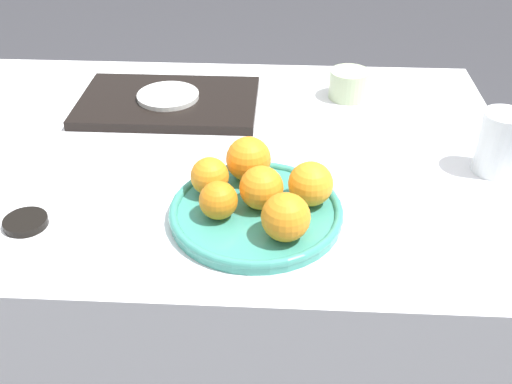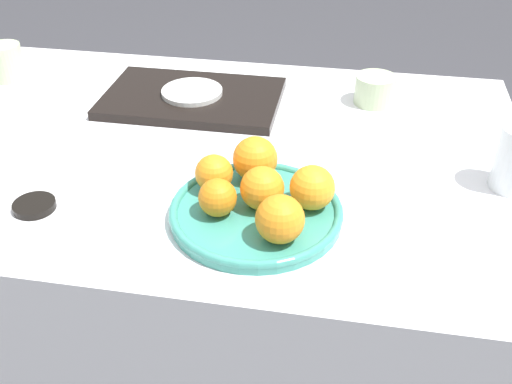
# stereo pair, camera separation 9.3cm
# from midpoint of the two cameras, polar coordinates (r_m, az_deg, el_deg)

# --- Properties ---
(ground_plane) EXTENTS (12.00, 12.00, 0.00)m
(ground_plane) POSITION_cam_midpoint_polar(r_m,az_deg,el_deg) (1.63, -1.90, -17.68)
(ground_plane) COLOR #38383D
(table) EXTENTS (1.22, 0.82, 0.71)m
(table) POSITION_cam_midpoint_polar(r_m,az_deg,el_deg) (1.36, -2.18, -8.53)
(table) COLOR white
(table) RESTS_ON ground_plane
(fruit_platter) EXTENTS (0.28, 0.28, 0.02)m
(fruit_platter) POSITION_cam_midpoint_polar(r_m,az_deg,el_deg) (0.95, 2.80, -1.99)
(fruit_platter) COLOR teal
(fruit_platter) RESTS_ON table
(orange_0) EXTENTS (0.07, 0.07, 0.07)m
(orange_0) POSITION_cam_midpoint_polar(r_m,az_deg,el_deg) (0.93, 3.43, 0.27)
(orange_0) COLOR orange
(orange_0) RESTS_ON fruit_platter
(orange_1) EXTENTS (0.08, 0.08, 0.08)m
(orange_1) POSITION_cam_midpoint_polar(r_m,az_deg,el_deg) (1.00, 2.57, 3.09)
(orange_1) COLOR orange
(orange_1) RESTS_ON fruit_platter
(orange_2) EXTENTS (0.07, 0.07, 0.07)m
(orange_2) POSITION_cam_midpoint_polar(r_m,az_deg,el_deg) (0.87, 5.35, -2.70)
(orange_2) COLOR orange
(orange_2) RESTS_ON fruit_platter
(orange_3) EXTENTS (0.06, 0.06, 0.06)m
(orange_3) POSITION_cam_midpoint_polar(r_m,az_deg,el_deg) (0.92, -0.81, -0.64)
(orange_3) COLOR orange
(orange_3) RESTS_ON fruit_platter
(orange_4) EXTENTS (0.07, 0.07, 0.07)m
(orange_4) POSITION_cam_midpoint_polar(r_m,az_deg,el_deg) (0.94, 8.20, 0.32)
(orange_4) COLOR orange
(orange_4) RESTS_ON fruit_platter
(orange_5) EXTENTS (0.06, 0.06, 0.06)m
(orange_5) POSITION_cam_midpoint_polar(r_m,az_deg,el_deg) (0.97, -1.32, 1.70)
(orange_5) COLOR orange
(orange_5) RESTS_ON fruit_platter
(serving_tray) EXTENTS (0.38, 0.24, 0.02)m
(serving_tray) POSITION_cam_midpoint_polar(r_m,az_deg,el_deg) (1.31, -4.05, 8.85)
(serving_tray) COLOR black
(serving_tray) RESTS_ON table
(side_plate) EXTENTS (0.13, 0.13, 0.01)m
(side_plate) POSITION_cam_midpoint_polar(r_m,az_deg,el_deg) (1.30, -4.07, 9.44)
(side_plate) COLOR silver
(side_plate) RESTS_ON serving_tray
(cup_0) EXTENTS (0.08, 0.08, 0.08)m
(cup_0) POSITION_cam_midpoint_polar(r_m,az_deg,el_deg) (1.50, -21.07, 11.42)
(cup_0) COLOR #B7CC9E
(cup_0) RESTS_ON table
(cup_1) EXTENTS (0.09, 0.09, 0.06)m
(cup_1) POSITION_cam_midpoint_polar(r_m,az_deg,el_deg) (1.33, 13.26, 9.41)
(cup_1) COLOR #B7CC9E
(cup_1) RESTS_ON table
(soy_dish) EXTENTS (0.07, 0.07, 0.01)m
(soy_dish) POSITION_cam_midpoint_polar(r_m,az_deg,el_deg) (1.02, -17.97, -1.34)
(soy_dish) COLOR black
(soy_dish) RESTS_ON table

